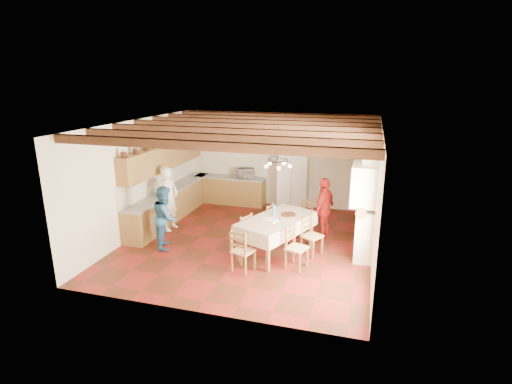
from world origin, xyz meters
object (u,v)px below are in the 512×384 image
at_px(chair_right_near, 297,247).
at_px(chair_end_near, 243,250).
at_px(chair_left_near, 241,232).
at_px(chair_left_far, 264,221).
at_px(person_woman_blue, 166,217).
at_px(chair_end_far, 302,218).
at_px(person_man, 169,198).
at_px(person_woman_red, 324,209).
at_px(microwave, 246,173).
at_px(refrigerator, 293,181).
at_px(dining_table, 277,221).
at_px(hutch, 366,187).
at_px(chair_right_far, 312,235).

xyz_separation_m(chair_right_near, chair_end_near, (-1.08, -0.46, 0.00)).
height_order(chair_left_near, chair_left_far, same).
bearing_deg(person_woman_blue, chair_left_far, -82.85).
bearing_deg(person_woman_blue, chair_end_far, -83.16).
xyz_separation_m(chair_end_far, person_man, (-3.55, -0.52, 0.40)).
distance_m(chair_end_near, chair_end_far, 2.47).
relative_size(person_woman_blue, person_woman_red, 0.94).
xyz_separation_m(person_man, microwave, (1.33, 2.67, 0.17)).
distance_m(chair_left_far, microwave, 2.98).
xyz_separation_m(refrigerator, chair_left_far, (-0.25, -2.63, -0.42)).
xyz_separation_m(dining_table, chair_end_near, (-0.48, -1.09, -0.31)).
bearing_deg(chair_right_near, person_woman_red, 6.05).
bearing_deg(chair_right_near, refrigerator, 29.95).
bearing_deg(chair_end_near, person_woman_blue, 0.57).
bearing_deg(person_woman_red, person_man, -65.55).
bearing_deg(dining_table, chair_right_near, -46.32).
xyz_separation_m(dining_table, microwave, (-1.81, 3.37, 0.26)).
bearing_deg(chair_end_far, hutch, 76.61).
relative_size(chair_right_near, chair_end_far, 1.00).
distance_m(hutch, person_woman_red, 1.79).
xyz_separation_m(dining_table, person_man, (-3.14, 0.69, 0.09)).
xyz_separation_m(person_man, person_woman_red, (4.11, 0.44, -0.06)).
height_order(chair_right_far, chair_end_near, same).
xyz_separation_m(hutch, chair_end_near, (-2.42, -3.71, -0.61)).
bearing_deg(dining_table, refrigerator, 94.42).
height_order(chair_left_near, chair_end_far, same).
xyz_separation_m(refrigerator, person_woman_red, (1.23, -2.25, -0.08)).
height_order(refrigerator, chair_left_far, refrigerator).
xyz_separation_m(chair_end_near, person_man, (-2.66, 1.79, 0.40)).
xyz_separation_m(chair_left_near, chair_right_near, (1.44, -0.49, 0.00)).
bearing_deg(microwave, chair_right_near, -78.11).
height_order(dining_table, microwave, microwave).
bearing_deg(chair_left_far, person_man, -80.66).
bearing_deg(chair_left_far, hutch, 135.43).
relative_size(refrigerator, chair_end_near, 1.88).
xyz_separation_m(chair_end_near, microwave, (-1.33, 4.46, 0.57)).
height_order(refrigerator, chair_end_near, refrigerator).
distance_m(dining_table, person_man, 3.22).
relative_size(chair_right_far, chair_end_near, 1.00).
relative_size(chair_end_near, microwave, 1.80).
bearing_deg(chair_left_far, chair_left_near, -12.17).
height_order(chair_left_near, person_man, person_man).
bearing_deg(chair_left_far, chair_right_far, 73.44).
relative_size(refrigerator, chair_left_far, 1.88).
bearing_deg(person_woman_red, refrigerator, -133.01).
bearing_deg(chair_left_near, hutch, 159.01).
bearing_deg(chair_end_near, dining_table, -95.63).
height_order(chair_end_far, person_woman_blue, person_woman_blue).
bearing_deg(chair_right_near, chair_left_near, 89.21).
height_order(chair_left_near, person_woman_red, person_woman_red).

